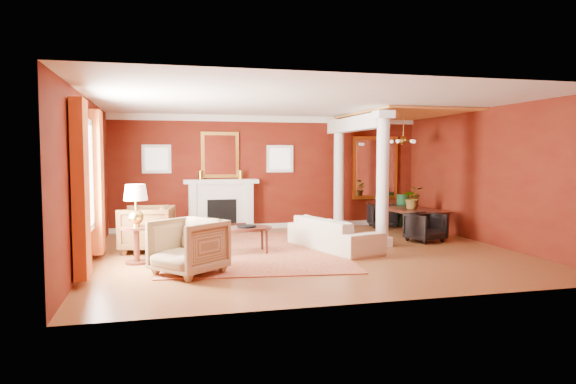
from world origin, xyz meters
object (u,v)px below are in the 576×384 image
object	(u,v)px
armchair_stripe	(188,244)
dining_table	(414,214)
coffee_table	(247,230)
sofa	(334,228)
armchair_leopard	(147,226)
side_table	(136,211)

from	to	relation	value
armchair_stripe	dining_table	xyz separation A→B (m)	(5.49, 2.99, -0.01)
coffee_table	dining_table	xyz separation A→B (m)	(4.31, 1.45, 0.02)
dining_table	sofa	bearing A→B (deg)	112.06
armchair_leopard	armchair_stripe	distance (m)	2.29
armchair_stripe	side_table	distance (m)	1.43
armchair_stripe	dining_table	bearing A→B (deg)	78.48
sofa	armchair_stripe	xyz separation A→B (m)	(-2.95, -1.52, 0.06)
armchair_leopard	coffee_table	size ratio (longest dim) A/B	0.99
armchair_stripe	dining_table	world-z (taller)	armchair_stripe
dining_table	side_table	bearing A→B (deg)	98.84
armchair_leopard	coffee_table	xyz separation A→B (m)	(1.87, -0.64, -0.04)
armchair_leopard	dining_table	distance (m)	6.23
coffee_table	armchair_stripe	bearing A→B (deg)	-127.45
side_table	armchair_leopard	bearing A→B (deg)	82.56
side_table	dining_table	bearing A→B (deg)	16.89
sofa	dining_table	xyz separation A→B (m)	(2.54, 1.48, 0.05)
armchair_stripe	side_table	size ratio (longest dim) A/B	0.70
sofa	dining_table	bearing A→B (deg)	-77.08
armchair_leopard	dining_table	xyz separation A→B (m)	(6.18, 0.81, -0.02)
armchair_leopard	side_table	xyz separation A→B (m)	(-0.15, -1.11, 0.42)
armchair_stripe	armchair_leopard	bearing A→B (deg)	157.39
sofa	armchair_stripe	world-z (taller)	armchair_stripe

